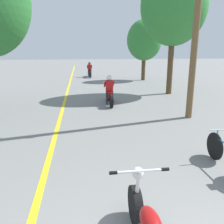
# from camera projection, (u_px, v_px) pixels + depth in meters

# --- Properties ---
(lane_stripe_center) EXTENTS (0.14, 48.00, 0.01)m
(lane_stripe_center) POSITION_uv_depth(u_px,v_px,m) (67.00, 93.00, 14.23)
(lane_stripe_center) COLOR yellow
(lane_stripe_center) RESTS_ON ground
(utility_pole) EXTENTS (1.10, 0.24, 7.13)m
(utility_pole) POSITION_uv_depth(u_px,v_px,m) (197.00, 17.00, 8.31)
(utility_pole) COLOR brown
(utility_pole) RESTS_ON ground
(roadside_tree_right_near) EXTENTS (3.67, 3.31, 6.95)m
(roadside_tree_right_near) POSITION_uv_depth(u_px,v_px,m) (174.00, 7.00, 12.93)
(roadside_tree_right_near) COLOR #513A23
(roadside_tree_right_near) RESTS_ON ground
(roadside_tree_right_far) EXTENTS (2.87, 2.58, 4.93)m
(roadside_tree_right_far) POSITION_uv_depth(u_px,v_px,m) (144.00, 40.00, 19.46)
(roadside_tree_right_far) COLOR #513A23
(roadside_tree_right_far) RESTS_ON ground
(motorcycle_rider_lead) EXTENTS (0.50, 2.10, 1.39)m
(motorcycle_rider_lead) POSITION_uv_depth(u_px,v_px,m) (109.00, 93.00, 11.36)
(motorcycle_rider_lead) COLOR black
(motorcycle_rider_lead) RESTS_ON ground
(motorcycle_rider_far) EXTENTS (0.50, 2.09, 1.40)m
(motorcycle_rider_far) POSITION_uv_depth(u_px,v_px,m) (90.00, 71.00, 22.28)
(motorcycle_rider_far) COLOR black
(motorcycle_rider_far) RESTS_ON ground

